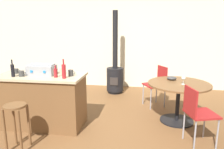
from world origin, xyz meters
name	(u,v)px	position (x,y,z in m)	size (l,w,h in m)	color
ground_plane	(101,131)	(0.00, 0.00, 0.00)	(8.80, 8.80, 0.00)	brown
back_wall	(120,40)	(0.00, 2.84, 1.35)	(8.00, 0.10, 2.70)	beige
kitchen_island	(42,100)	(-1.06, 0.08, 0.46)	(1.48, 0.72, 0.92)	brown
wooden_stool	(16,118)	(-1.06, -0.71, 0.47)	(0.30, 0.30, 0.67)	brown
dining_table	(178,92)	(1.32, 0.58, 0.56)	(1.10, 1.10, 0.73)	black
folding_chair_near	(197,111)	(1.47, -0.20, 0.53)	(0.50, 0.50, 0.88)	maroon
folding_chair_far	(157,83)	(0.98, 1.35, 0.53)	(0.54, 0.54, 0.88)	maroon
wood_stove	(115,74)	(-0.05, 2.16, 0.51)	(0.44, 0.45, 2.11)	black
toolbox	(42,70)	(-1.04, 0.10, 1.00)	(0.45, 0.28, 0.19)	gray
bottle_0	(13,70)	(-1.44, -0.11, 1.03)	(0.06, 0.06, 0.29)	black
bottle_1	(56,73)	(-0.73, -0.05, 0.99)	(0.06, 0.06, 0.20)	maroon
bottle_2	(64,71)	(-0.57, -0.10, 1.04)	(0.07, 0.07, 0.31)	maroon
cup_0	(62,71)	(-0.73, 0.21, 0.97)	(0.11, 0.07, 0.10)	tan
cup_1	(16,71)	(-1.53, 0.13, 0.96)	(0.12, 0.09, 0.09)	#383838
cup_2	(22,74)	(-1.31, -0.07, 0.96)	(0.12, 0.09, 0.09)	#383838
cup_3	(29,70)	(-1.35, 0.24, 0.97)	(0.12, 0.08, 0.10)	white
cup_4	(71,73)	(-0.52, 0.08, 0.97)	(0.12, 0.08, 0.11)	#383838
wine_glass	(183,78)	(1.37, 0.51, 0.84)	(0.07, 0.07, 0.14)	silver
serving_bowl	(172,78)	(1.21, 0.80, 0.77)	(0.18, 0.18, 0.07)	#383838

